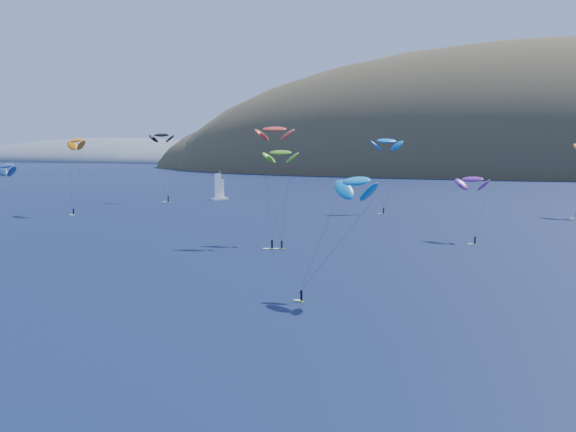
# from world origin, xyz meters

# --- Properties ---
(headland) EXTENTS (460.00, 250.00, 60.00)m
(headland) POSITION_xyz_m (-445.26, 750.08, -3.36)
(headland) COLOR slate
(headland) RESTS_ON ground
(sailboat) EXTENTS (9.03, 8.02, 10.78)m
(sailboat) POSITION_xyz_m (-72.24, 221.47, 0.92)
(sailboat) COLOR white
(sailboat) RESTS_ON ground
(kitesurfer_1) EXTENTS (10.12, 8.88, 23.63)m
(kitesurfer_1) POSITION_xyz_m (-83.93, 155.17, 21.01)
(kitesurfer_1) COLOR #8ACA16
(kitesurfer_1) RESTS_ON ground
(kitesurfer_3) EXTENTS (7.53, 14.06, 20.30)m
(kitesurfer_3) POSITION_xyz_m (-5.41, 117.13, 18.24)
(kitesurfer_3) COLOR #8ACA16
(kitesurfer_3) RESTS_ON ground
(kitesurfer_4) EXTENTS (10.17, 10.29, 23.56)m
(kitesurfer_4) POSITION_xyz_m (-3.51, 193.69, 20.88)
(kitesurfer_4) COLOR #8ACA16
(kitesurfer_4) RESTS_ON ground
(kitesurfer_5) EXTENTS (10.46, 10.35, 17.61)m
(kitesurfer_5) POSITION_xyz_m (26.60, 65.59, 15.29)
(kitesurfer_5) COLOR #8ACA16
(kitesurfer_5) RESTS_ON ground
(kitesurfer_6) EXTENTS (8.27, 11.65, 14.83)m
(kitesurfer_6) POSITION_xyz_m (30.60, 135.29, 12.70)
(kitesurfer_6) COLOR #8ACA16
(kitesurfer_6) RESTS_ON ground
(kitesurfer_9) EXTENTS (9.49, 10.76, 25.13)m
(kitesurfer_9) POSITION_xyz_m (-5.50, 114.22, 22.98)
(kitesurfer_9) COLOR #8ACA16
(kitesurfer_9) RESTS_ON ground
(kitesurfer_10) EXTENTS (8.58, 13.28, 17.41)m
(kitesurfer_10) POSITION_xyz_m (-67.50, 107.65, 15.21)
(kitesurfer_10) COLOR #8ACA16
(kitesurfer_10) RESTS_ON ground
(kitesurfer_12) EXTENTS (9.04, 6.04, 25.34)m
(kitesurfer_12) POSITION_xyz_m (-87.29, 207.57, 22.94)
(kitesurfer_12) COLOR #8ACA16
(kitesurfer_12) RESTS_ON ground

